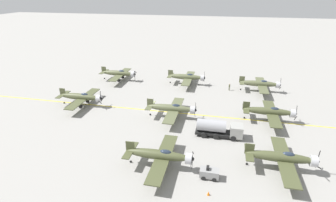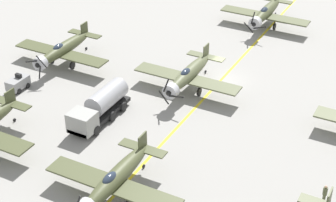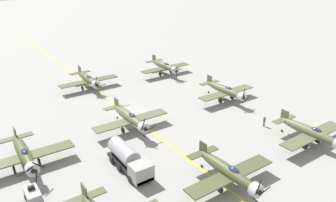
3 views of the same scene
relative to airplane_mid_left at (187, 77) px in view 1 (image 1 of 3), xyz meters
The scene contains 14 objects.
ground_plane 18.37m from the airplane_mid_left, 13.19° to the right, with size 400.00×400.00×0.00m, color gray.
taxiway_stripe 18.37m from the airplane_mid_left, 13.19° to the right, with size 0.30×160.00×0.01m, color yellow.
airplane_mid_left is the anchor object (origin of this frame).
airplane_mid_center 20.02m from the airplane_mid_left, ahead, with size 12.00×9.98×3.73m.
airplane_near_left 18.91m from the airplane_mid_left, 87.69° to the right, with size 12.00×9.98×3.65m.
airplane_far_center 25.57m from the airplane_mid_left, 46.88° to the left, with size 12.00×9.98×3.73m.
airplane_far_left 18.55m from the airplane_mid_left, 85.66° to the left, with size 12.00×9.98×3.79m.
airplane_near_center 27.53m from the airplane_mid_left, 47.74° to the right, with size 12.00×9.98×3.78m.
airplane_mid_right 35.77m from the airplane_mid_left, ahead, with size 12.00×9.98×3.65m.
airplane_far_right 37.43m from the airplane_mid_left, 29.25° to the left, with size 12.00×9.98×3.80m.
fuel_tanker 26.95m from the airplane_mid_left, 20.33° to the left, with size 2.68×8.00×2.98m.
tow_tractor 37.62m from the airplane_mid_left, 13.09° to the left, with size 1.57×2.60×1.79m.
ground_crew_walking 11.34m from the airplane_mid_left, 78.82° to the left, with size 0.38×0.38×1.73m.
traffic_cone 40.91m from the airplane_mid_left, 12.25° to the left, with size 0.36×0.36×0.55m, color orange.
Camera 1 is at (48.02, 13.28, 23.92)m, focal length 28.00 mm.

